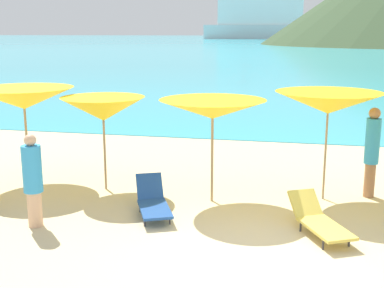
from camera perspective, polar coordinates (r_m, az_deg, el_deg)
name	(u,v)px	position (r m, az deg, el deg)	size (l,w,h in m)	color
ground_plane	(281,137)	(17.82, 10.06, 0.74)	(50.00, 100.00, 0.30)	beige
ocean_water	(304,39)	(235.93, 12.57, 11.44)	(650.00, 440.00, 0.02)	#38B7CC
umbrella_0	(24,99)	(12.06, -18.45, 4.89)	(2.40, 2.40, 2.21)	#9E7F59
umbrella_1	(103,109)	(11.11, -10.00, 3.91)	(1.87, 1.87, 2.07)	#9E7F59
umbrella_2	(213,109)	(10.13, 2.33, 3.93)	(2.25, 2.25, 2.12)	#9E7F59
umbrella_3	(328,103)	(10.61, 15.13, 4.50)	(2.18, 2.18, 2.26)	#9E7F59
lounge_chair_3	(153,201)	(9.76, -4.43, -6.48)	(1.08, 1.53, 0.66)	#1E478C
lounge_chair_4	(319,220)	(9.09, 14.12, -8.33)	(1.19, 1.62, 0.60)	#D8BF4C
beachgoer_1	(33,179)	(9.43, -17.53, -3.74)	(0.34, 0.34, 1.70)	#DBAA84
beachgoer_2	(372,149)	(11.21, 19.63, -0.54)	(0.30, 0.30, 1.92)	#A3704C
cruise_ship	(260,21)	(249.08, 7.67, 13.62)	(53.13, 8.36, 22.05)	silver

